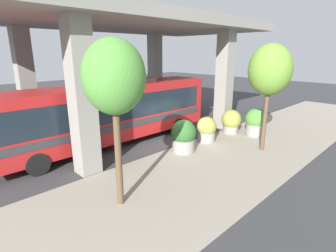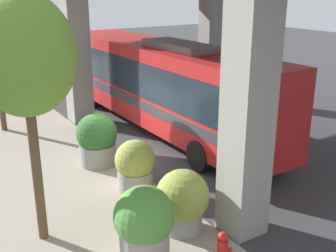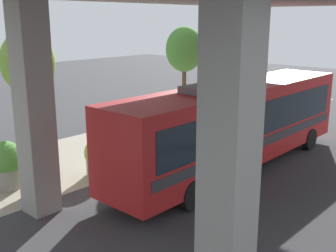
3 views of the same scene
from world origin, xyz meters
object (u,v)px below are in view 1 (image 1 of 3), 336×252
at_px(planter_front, 184,136).
at_px(planter_middle, 207,129).
at_px(planter_extra, 255,122).
at_px(bus, 111,110).
at_px(fire_hydrant, 250,121).
at_px(street_tree_far, 270,70).
at_px(street_tree_near, 114,79).
at_px(planter_back, 231,121).

relative_size(planter_front, planter_middle, 1.17).
bearing_deg(planter_front, planter_extra, -103.36).
xyz_separation_m(bus, fire_hydrant, (-3.84, -8.53, -1.44)).
relative_size(planter_front, street_tree_far, 0.31).
relative_size(bus, street_tree_near, 2.30).
relative_size(fire_hydrant, planter_back, 0.68).
height_order(planter_front, planter_middle, planter_front).
relative_size(fire_hydrant, planter_middle, 0.70).
height_order(planter_middle, street_tree_near, street_tree_near).
height_order(bus, planter_front, bus).
bearing_deg(street_tree_far, fire_hydrant, -52.10).
height_order(bus, street_tree_near, street_tree_near).
height_order(planter_extra, street_tree_near, street_tree_near).
relative_size(fire_hydrant, planter_extra, 0.60).
distance_m(bus, planter_middle, 5.57).
bearing_deg(planter_back, planter_front, 91.36).
distance_m(street_tree_near, street_tree_far, 8.48).
relative_size(planter_front, planter_back, 1.12).
bearing_deg(street_tree_near, bus, -30.59).
xyz_separation_m(fire_hydrant, planter_extra, (-1.04, 1.27, 0.37)).
bearing_deg(planter_extra, planter_middle, 64.74).
relative_size(fire_hydrant, street_tree_far, 0.19).
height_order(planter_middle, street_tree_far, street_tree_far).
distance_m(fire_hydrant, planter_extra, 1.68).
relative_size(fire_hydrant, planter_front, 0.60).
bearing_deg(bus, street_tree_near, 149.41).
relative_size(street_tree_near, street_tree_far, 1.00).
xyz_separation_m(planter_extra, street_tree_far, (-1.54, 2.05, 3.32)).
bearing_deg(street_tree_near, planter_back, -79.00).
relative_size(planter_middle, street_tree_near, 0.27).
xyz_separation_m(planter_front, street_tree_far, (-2.79, -3.21, 3.36)).
distance_m(planter_front, planter_back, 4.68).
bearing_deg(fire_hydrant, street_tree_near, 97.78).
bearing_deg(planter_front, fire_hydrant, -91.82).
distance_m(bus, street_tree_far, 8.57).
distance_m(bus, fire_hydrant, 9.46).
bearing_deg(fire_hydrant, bus, 65.78).
distance_m(planter_middle, planter_back, 2.48).
distance_m(planter_back, street_tree_near, 10.68).
height_order(fire_hydrant, planter_back, planter_back).
bearing_deg(planter_middle, fire_hydrant, -95.30).
bearing_deg(street_tree_near, planter_front, -70.83).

